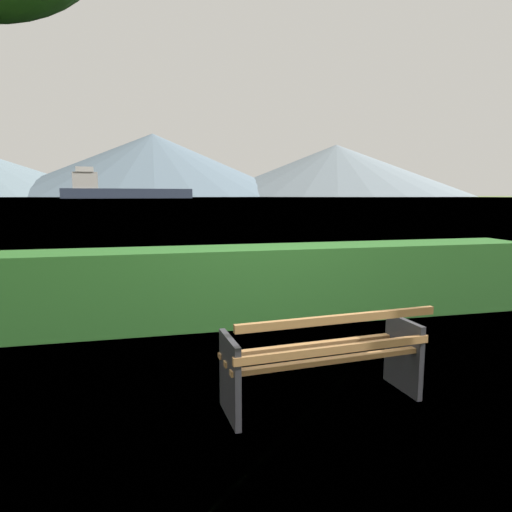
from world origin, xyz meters
The scene contains 6 objects.
ground_plane centered at (0.00, 0.00, 0.00)m, with size 1400.00×1400.00×0.00m, color olive.
water_surface centered at (0.00, 307.01, 0.00)m, with size 620.00×620.00×0.00m, color #6B8EA3.
park_bench centered at (0.01, -0.06, 0.43)m, with size 1.78×0.72×0.87m.
hedge_row centered at (0.00, 2.58, 0.53)m, with size 8.44×0.84×1.07m, color #2D6B28.
cargo_ship_large centered at (-19.75, 246.18, 4.58)m, with size 69.60×20.26×16.39m.
distant_hills centered at (11.16, 578.02, 35.58)m, with size 808.16×408.87×81.11m.
Camera 1 is at (-1.38, -3.39, 1.80)m, focal length 30.56 mm.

